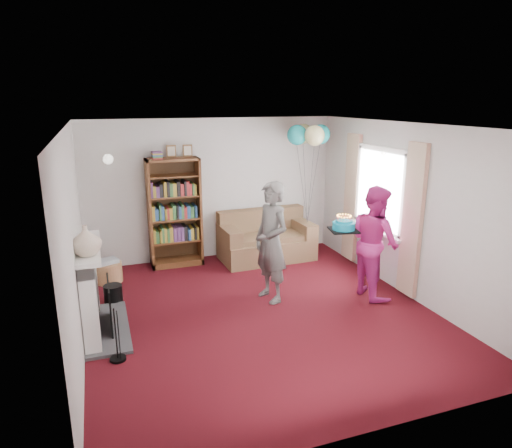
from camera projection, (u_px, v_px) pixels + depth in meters
name	position (u px, v px, depth m)	size (l,w,h in m)	color
ground	(260.00, 312.00, 6.22)	(5.00, 5.00, 0.00)	#38080B
wall_back	(213.00, 189.00, 8.17)	(4.50, 0.02, 2.50)	silver
wall_left	(73.00, 242.00, 5.17)	(0.02, 5.00, 2.50)	silver
wall_right	(407.00, 210.00, 6.62)	(0.02, 5.00, 2.50)	silver
ceiling	(261.00, 125.00, 5.56)	(4.50, 5.00, 0.01)	white
fireplace	(95.00, 293.00, 5.59)	(0.55, 1.80, 1.12)	#3F3F42
window_bay	(379.00, 205.00, 7.16)	(0.14, 2.02, 2.20)	white
wall_sconce	(108.00, 159.00, 7.31)	(0.16, 0.23, 0.16)	gold
bookcase	(174.00, 213.00, 7.83)	(0.88, 0.42, 2.08)	#472B14
sofa	(265.00, 240.00, 8.29)	(1.64, 0.87, 0.87)	brown
wicker_basket	(109.00, 272.00, 7.22)	(0.42, 0.42, 0.38)	#A4754C
person_striped	(271.00, 242.00, 6.42)	(0.63, 0.41, 1.73)	black
person_magenta	(375.00, 242.00, 6.59)	(0.80, 0.62, 1.64)	#C0267D
birthday_cake	(344.00, 226.00, 6.35)	(0.37, 0.37, 0.22)	black
balloons	(309.00, 135.00, 7.83)	(0.78, 0.78, 1.74)	#3F3F3F
mantel_vase	(86.00, 240.00, 5.06)	(0.33, 0.33, 0.34)	beige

